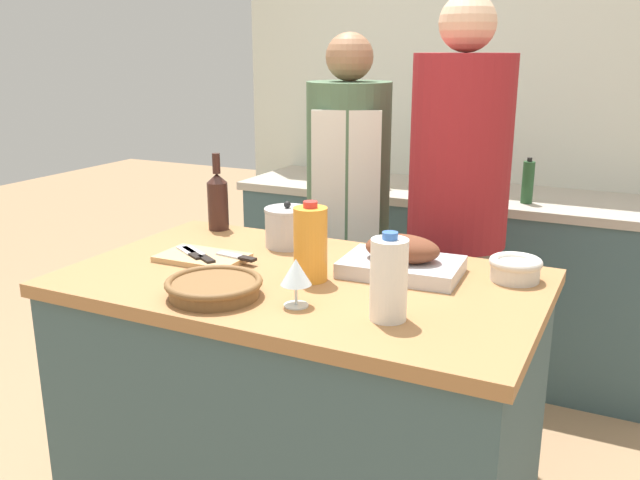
# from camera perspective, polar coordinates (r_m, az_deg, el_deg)

# --- Properties ---
(kitchen_island) EXTENTS (1.39, 0.83, 0.92)m
(kitchen_island) POSITION_cam_1_polar(r_m,az_deg,el_deg) (2.19, -1.48, -14.53)
(kitchen_island) COLOR #3D565B
(kitchen_island) RESTS_ON ground_plane
(back_counter) EXTENTS (2.11, 0.60, 0.89)m
(back_counter) POSITION_cam_1_polar(r_m,az_deg,el_deg) (3.54, 10.41, -2.88)
(back_counter) COLOR #3D565B
(back_counter) RESTS_ON ground_plane
(back_wall) EXTENTS (2.61, 0.10, 2.55)m
(back_wall) POSITION_cam_1_polar(r_m,az_deg,el_deg) (3.71, 12.58, 10.94)
(back_wall) COLOR silver
(back_wall) RESTS_ON ground_plane
(roasting_pan) EXTENTS (0.36, 0.25, 0.12)m
(roasting_pan) POSITION_cam_1_polar(r_m,az_deg,el_deg) (2.02, 6.91, -1.63)
(roasting_pan) COLOR #BCBCC1
(roasting_pan) RESTS_ON kitchen_island
(wicker_basket) EXTENTS (0.26, 0.26, 0.05)m
(wicker_basket) POSITION_cam_1_polar(r_m,az_deg,el_deg) (1.85, -8.91, -3.92)
(wicker_basket) COLOR brown
(wicker_basket) RESTS_ON kitchen_island
(cutting_board) EXTENTS (0.28, 0.17, 0.02)m
(cutting_board) POSITION_cam_1_polar(r_m,az_deg,el_deg) (2.17, -9.86, -1.47)
(cutting_board) COLOR tan
(cutting_board) RESTS_ON kitchen_island
(stock_pot) EXTENTS (0.16, 0.16, 0.16)m
(stock_pot) POSITION_cam_1_polar(r_m,az_deg,el_deg) (2.28, -2.75, 1.10)
(stock_pot) COLOR #B7B7BC
(stock_pot) RESTS_ON kitchen_island
(mixing_bowl) EXTENTS (0.15, 0.15, 0.07)m
(mixing_bowl) POSITION_cam_1_polar(r_m,az_deg,el_deg) (2.03, 16.13, -2.27)
(mixing_bowl) COLOR beige
(mixing_bowl) RESTS_ON kitchen_island
(juice_jug) EXTENTS (0.10, 0.10, 0.23)m
(juice_jug) POSITION_cam_1_polar(r_m,az_deg,el_deg) (1.93, -0.81, -0.31)
(juice_jug) COLOR orange
(juice_jug) RESTS_ON kitchen_island
(milk_jug) EXTENTS (0.09, 0.09, 0.22)m
(milk_jug) POSITION_cam_1_polar(r_m,az_deg,el_deg) (1.66, 5.81, -3.29)
(milk_jug) COLOR white
(milk_jug) RESTS_ON kitchen_island
(wine_bottle_green) EXTENTS (0.08, 0.08, 0.28)m
(wine_bottle_green) POSITION_cam_1_polar(r_m,az_deg,el_deg) (2.51, -8.61, 3.37)
(wine_bottle_green) COLOR #381E19
(wine_bottle_green) RESTS_ON kitchen_island
(wine_glass_left) EXTENTS (0.08, 0.08, 0.13)m
(wine_glass_left) POSITION_cam_1_polar(r_m,az_deg,el_deg) (1.74, -2.04, -2.81)
(wine_glass_left) COLOR silver
(wine_glass_left) RESTS_ON kitchen_island
(knife_chef) EXTENTS (0.19, 0.13, 0.01)m
(knife_chef) POSITION_cam_1_polar(r_m,az_deg,el_deg) (2.16, -10.13, -1.24)
(knife_chef) COLOR #B7B7BC
(knife_chef) RESTS_ON cutting_board
(knife_paring) EXTENTS (0.15, 0.11, 0.01)m
(knife_paring) POSITION_cam_1_polar(r_m,az_deg,el_deg) (2.19, -10.84, -1.07)
(knife_paring) COLOR #B7B7BC
(knife_paring) RESTS_ON cutting_board
(knife_bread) EXTENTS (0.15, 0.05, 0.01)m
(knife_bread) POSITION_cam_1_polar(r_m,az_deg,el_deg) (2.13, -6.95, -1.40)
(knife_bread) COLOR #B7B7BC
(knife_bread) RESTS_ON cutting_board
(stand_mixer) EXTENTS (0.18, 0.14, 0.28)m
(stand_mixer) POSITION_cam_1_polar(r_m,az_deg,el_deg) (3.36, 10.72, 6.01)
(stand_mixer) COLOR silver
(stand_mixer) RESTS_ON back_counter
(condiment_bottle_tall) EXTENTS (0.07, 0.07, 0.21)m
(condiment_bottle_tall) POSITION_cam_1_polar(r_m,az_deg,el_deg) (3.77, 0.39, 7.03)
(condiment_bottle_tall) COLOR #B28E2D
(condiment_bottle_tall) RESTS_ON back_counter
(condiment_bottle_short) EXTENTS (0.05, 0.05, 0.13)m
(condiment_bottle_short) POSITION_cam_1_polar(r_m,az_deg,el_deg) (3.40, 5.30, 5.31)
(condiment_bottle_short) COLOR #B28E2D
(condiment_bottle_short) RESTS_ON back_counter
(condiment_bottle_extra) EXTENTS (0.05, 0.05, 0.21)m
(condiment_bottle_extra) POSITION_cam_1_polar(r_m,az_deg,el_deg) (3.19, 17.10, 4.68)
(condiment_bottle_extra) COLOR #234C28
(condiment_bottle_extra) RESTS_ON back_counter
(person_cook_aproned) EXTENTS (0.36, 0.38, 1.63)m
(person_cook_aproned) POSITION_cam_1_polar(r_m,az_deg,el_deg) (2.83, 2.35, 2.23)
(person_cook_aproned) COLOR beige
(person_cook_aproned) RESTS_ON ground_plane
(person_cook_guest) EXTENTS (0.37, 0.37, 1.76)m
(person_cook_guest) POSITION_cam_1_polar(r_m,az_deg,el_deg) (2.62, 11.47, 2.34)
(person_cook_guest) COLOR beige
(person_cook_guest) RESTS_ON ground_plane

